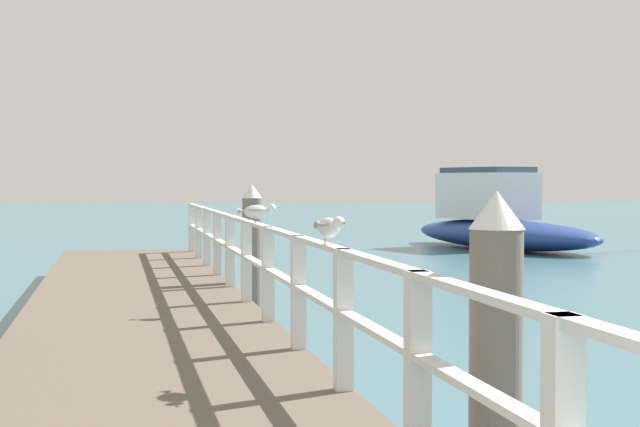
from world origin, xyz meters
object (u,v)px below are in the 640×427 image
dock_piling_near (496,373)px  dock_piling_far (252,250)px  seagull_foreground (329,226)px  seagull_background (257,211)px  boat_1 (498,222)px

dock_piling_near → dock_piling_far: same height
seagull_foreground → seagull_background: same height
dock_piling_near → dock_piling_far: bearing=90.0°
dock_piling_near → seagull_background: 5.87m
seagull_foreground → seagull_background: size_ratio=1.00×
seagull_background → dock_piling_near: bearing=10.8°
dock_piling_near → seagull_foreground: 2.34m
boat_1 → dock_piling_near: bearing=-130.7°
dock_piling_far → boat_1: 14.84m
seagull_background → seagull_foreground: bearing=7.0°
seagull_background → boat_1: boat_1 is taller
dock_piling_far → seagull_background: bearing=-97.2°
dock_piling_near → boat_1: size_ratio=0.25×
seagull_foreground → boat_1: 20.63m
seagull_foreground → boat_1: size_ratio=0.06×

